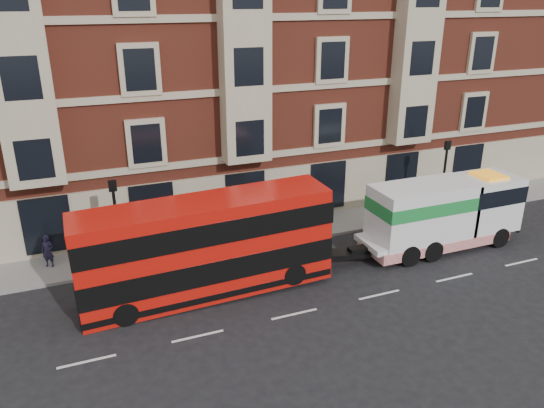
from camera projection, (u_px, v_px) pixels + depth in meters
The scene contains 8 objects.
ground at pixel (294, 314), 21.39m from camera, with size 120.00×120.00×0.00m, color black.
sidewalk at pixel (236, 239), 27.84m from camera, with size 90.00×3.00×0.15m, color slate.
victorian_terrace at pixel (200, 31), 30.81m from camera, with size 45.00×12.00×20.40m.
lamp_post_west at pixel (116, 219), 23.69m from camera, with size 0.35×0.15×4.35m.
lamp_post_east at pixel (444, 172), 29.91m from camera, with size 0.35×0.15×4.35m.
double_decker_bus at pixel (206, 246), 22.05m from camera, with size 10.59×2.43×4.29m.
tow_truck at pixel (441, 214), 26.36m from camera, with size 8.48×2.51×3.53m.
pedestrian at pixel (48, 251), 24.57m from camera, with size 0.57×0.38×1.57m, color #1D1932.
Camera 1 is at (-7.63, -16.61, 12.01)m, focal length 35.00 mm.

